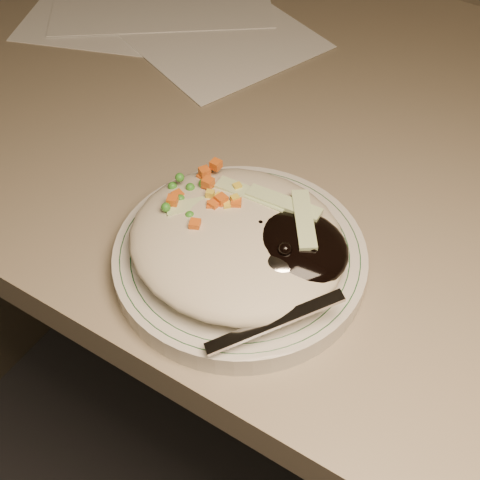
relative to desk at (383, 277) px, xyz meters
The scene contains 5 objects.
desk is the anchor object (origin of this frame).
plate 0.32m from the desk, 108.53° to the right, with size 0.23×0.23×0.02m, color silver.
plate_rim 0.32m from the desk, 108.53° to the right, with size 0.22×0.22×0.00m.
meal 0.34m from the desk, 107.48° to the right, with size 0.21×0.19×0.05m.
papers 0.46m from the desk, 164.76° to the left, with size 0.45×0.38×0.00m.
Camera 1 is at (0.13, 0.83, 1.21)m, focal length 50.00 mm.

